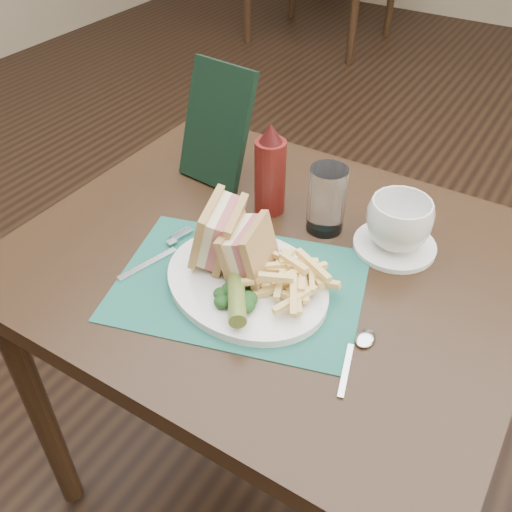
{
  "coord_description": "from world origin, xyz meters",
  "views": [
    {
      "loc": [
        0.4,
        -1.19,
        1.41
      ],
      "look_at": [
        0.01,
        -0.57,
        0.8
      ],
      "focal_mm": 40.0,
      "sensor_mm": 36.0,
      "label": 1
    }
  ],
  "objects": [
    {
      "name": "check_presenter",
      "position": [
        -0.23,
        -0.34,
        0.87
      ],
      "size": [
        0.16,
        0.11,
        0.24
      ],
      "primitive_type": "cube",
      "rotation": [
        -0.31,
        0.0,
        -0.09
      ],
      "color": "black",
      "rests_on": "table_main"
    },
    {
      "name": "pickle_spear",
      "position": [
        0.03,
        -0.66,
        0.79
      ],
      "size": [
        0.09,
        0.11,
        0.03
      ],
      "primitive_type": "cylinder",
      "rotation": [
        1.54,
        0.0,
        0.61
      ],
      "color": "#536627",
      "rests_on": "plate"
    },
    {
      "name": "placemat",
      "position": [
        -0.0,
        -0.6,
        0.75
      ],
      "size": [
        0.48,
        0.4,
        0.0
      ],
      "primitive_type": "cube",
      "rotation": [
        0.0,
        0.0,
        0.28
      ],
      "color": "#1C5A4D",
      "rests_on": "table_main"
    },
    {
      "name": "kale_garnish",
      "position": [
        0.02,
        -0.66,
        0.78
      ],
      "size": [
        0.11,
        0.08,
        0.03
      ],
      "primitive_type": null,
      "color": "#133614",
      "rests_on": "plate"
    },
    {
      "name": "drinking_glass",
      "position": [
        0.05,
        -0.38,
        0.81
      ],
      "size": [
        0.08,
        0.08,
        0.13
      ],
      "primitive_type": "cylinder",
      "rotation": [
        0.0,
        0.0,
        -0.19
      ],
      "color": "white",
      "rests_on": "table_main"
    },
    {
      "name": "sandwich_half_b",
      "position": [
        -0.02,
        -0.59,
        0.82
      ],
      "size": [
        0.09,
        0.11,
        0.1
      ],
      "primitive_type": null,
      "rotation": [
        0.0,
        -0.24,
        0.18
      ],
      "color": "tan",
      "rests_on": "plate"
    },
    {
      "name": "saucer",
      "position": [
        0.18,
        -0.37,
        0.76
      ],
      "size": [
        0.18,
        0.18,
        0.01
      ],
      "primitive_type": "cylinder",
      "rotation": [
        0.0,
        0.0,
        -0.24
      ],
      "color": "white",
      "rests_on": "table_main"
    },
    {
      "name": "fries_pile",
      "position": [
        0.08,
        -0.58,
        0.79
      ],
      "size": [
        0.18,
        0.2,
        0.05
      ],
      "primitive_type": null,
      "color": "#F9D77C",
      "rests_on": "plate"
    },
    {
      "name": "floor",
      "position": [
        0.0,
        0.0,
        0.0
      ],
      "size": [
        7.0,
        7.0,
        0.0
      ],
      "primitive_type": "plane",
      "color": "black",
      "rests_on": "ground"
    },
    {
      "name": "sandwich_half_a",
      "position": [
        -0.08,
        -0.58,
        0.82
      ],
      "size": [
        0.11,
        0.13,
        0.11
      ],
      "primitive_type": null,
      "rotation": [
        0.0,
        0.24,
        0.32
      ],
      "color": "tan",
      "rests_on": "plate"
    },
    {
      "name": "plate",
      "position": [
        0.01,
        -0.6,
        0.76
      ],
      "size": [
        0.35,
        0.31,
        0.01
      ],
      "primitive_type": null,
      "rotation": [
        0.0,
        0.0,
        -0.27
      ],
      "color": "white",
      "rests_on": "placemat"
    },
    {
      "name": "ketchup_bottle",
      "position": [
        -0.07,
        -0.38,
        0.84
      ],
      "size": [
        0.08,
        0.08,
        0.19
      ],
      "primitive_type": null,
      "rotation": [
        0.0,
        0.0,
        -0.31
      ],
      "color": "#50110D",
      "rests_on": "table_main"
    },
    {
      "name": "spoon",
      "position": [
        0.23,
        -0.65,
        0.76
      ],
      "size": [
        0.07,
        0.15,
        0.01
      ],
      "primitive_type": null,
      "rotation": [
        0.0,
        0.0,
        0.28
      ],
      "color": "silver",
      "rests_on": "table_main"
    },
    {
      "name": "table_main",
      "position": [
        0.0,
        -0.5,
        0.38
      ],
      "size": [
        0.9,
        0.75,
        0.75
      ],
      "primitive_type": null,
      "color": "black",
      "rests_on": "ground"
    },
    {
      "name": "fork",
      "position": [
        -0.17,
        -0.62,
        0.76
      ],
      "size": [
        0.08,
        0.17,
        0.01
      ],
      "primitive_type": null,
      "rotation": [
        0.0,
        0.0,
        -0.26
      ],
      "color": "silver",
      "rests_on": "placemat"
    },
    {
      "name": "coffee_cup",
      "position": [
        0.18,
        -0.37,
        0.81
      ],
      "size": [
        0.16,
        0.16,
        0.09
      ],
      "primitive_type": "imported",
      "rotation": [
        0.0,
        0.0,
        0.71
      ],
      "color": "white",
      "rests_on": "saucer"
    }
  ]
}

